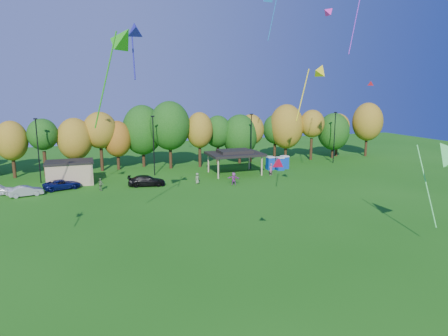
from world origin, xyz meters
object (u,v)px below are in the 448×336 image
object	(u,v)px
car_d	(147,181)
car_b	(26,191)
porta_potties	(278,163)
car_c	(62,184)

from	to	relation	value
car_d	car_b	bearing A→B (deg)	101.78
porta_potties	car_c	world-z (taller)	porta_potties
porta_potties	car_d	bearing A→B (deg)	-168.53
porta_potties	car_b	xyz separation A→B (m)	(-36.99, -5.04, -0.45)
porta_potties	car_b	bearing A→B (deg)	-172.23
car_c	car_d	size ratio (longest dim) A/B	0.95
car_b	porta_potties	bearing A→B (deg)	-94.92
porta_potties	car_d	world-z (taller)	porta_potties
porta_potties	car_d	size ratio (longest dim) A/B	0.75
car_c	porta_potties	bearing A→B (deg)	-102.74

